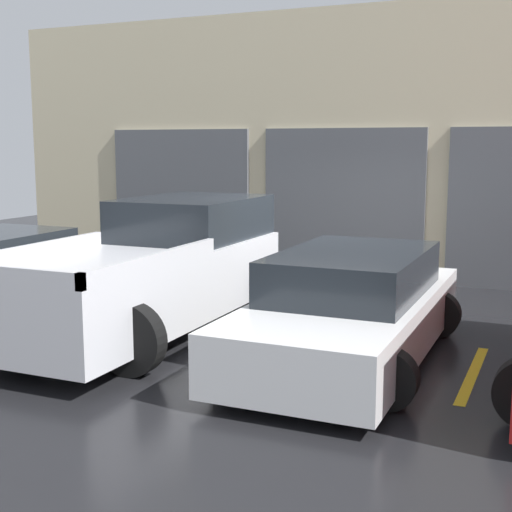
% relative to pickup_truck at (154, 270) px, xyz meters
% --- Properties ---
extents(ground_plane, '(28.00, 28.00, 0.00)m').
position_rel_pickup_truck_xyz_m(ground_plane, '(1.45, 1.87, -0.84)').
color(ground_plane, black).
extents(shophouse_building, '(15.33, 0.68, 5.14)m').
position_rel_pickup_truck_xyz_m(shophouse_building, '(1.45, 5.16, 1.68)').
color(shophouse_building, beige).
rests_on(shophouse_building, ground).
extents(pickup_truck, '(2.50, 5.15, 1.77)m').
position_rel_pickup_truck_xyz_m(pickup_truck, '(0.00, 0.00, 0.00)').
color(pickup_truck, silver).
rests_on(pickup_truck, ground).
extents(sedan_white, '(2.22, 4.70, 1.31)m').
position_rel_pickup_truck_xyz_m(sedan_white, '(2.91, -0.24, -0.23)').
color(sedan_white, white).
rests_on(sedan_white, ground).
extents(parking_stripe_left, '(0.12, 2.20, 0.01)m').
position_rel_pickup_truck_xyz_m(parking_stripe_left, '(-1.45, -0.27, -0.84)').
color(parking_stripe_left, gold).
rests_on(parking_stripe_left, ground).
extents(parking_stripe_centre, '(0.12, 2.20, 0.01)m').
position_rel_pickup_truck_xyz_m(parking_stripe_centre, '(1.45, -0.27, -0.84)').
color(parking_stripe_centre, gold).
rests_on(parking_stripe_centre, ground).
extents(parking_stripe_right, '(0.12, 2.20, 0.01)m').
position_rel_pickup_truck_xyz_m(parking_stripe_right, '(4.36, -0.27, -0.84)').
color(parking_stripe_right, gold).
rests_on(parking_stripe_right, ground).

